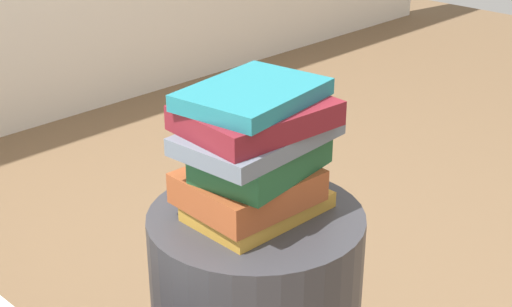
{
  "coord_description": "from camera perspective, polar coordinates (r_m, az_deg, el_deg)",
  "views": [
    {
      "loc": [
        -0.88,
        -0.87,
        1.24
      ],
      "look_at": [
        0.0,
        0.0,
        0.68
      ],
      "focal_mm": 51.93,
      "sensor_mm": 36.0,
      "label": 1
    }
  ],
  "objects": [
    {
      "name": "book_slate",
      "position": [
        1.33,
        0.04,
        1.31
      ],
      "size": [
        0.3,
        0.2,
        0.03
      ],
      "primitive_type": "cube",
      "rotation": [
        0.0,
        0.0,
        0.06
      ],
      "color": "slate",
      "rests_on": "book_forest"
    },
    {
      "name": "book_forest",
      "position": [
        1.35,
        0.43,
        -0.34
      ],
      "size": [
        0.26,
        0.19,
        0.06
      ],
      "primitive_type": "cube",
      "rotation": [
        0.0,
        0.0,
        0.14
      ],
      "color": "#1E512D",
      "rests_on": "book_rust"
    },
    {
      "name": "book_teal",
      "position": [
        1.31,
        -0.26,
        4.56
      ],
      "size": [
        0.27,
        0.22,
        0.03
      ],
      "primitive_type": "cube",
      "rotation": [
        0.0,
        0.0,
        0.14
      ],
      "color": "#1E727F",
      "rests_on": "book_maroon"
    },
    {
      "name": "book_ochre",
      "position": [
        1.4,
        0.34,
        -4.15
      ],
      "size": [
        0.26,
        0.17,
        0.03
      ],
      "primitive_type": "cube",
      "rotation": [
        0.0,
        0.0,
        -0.02
      ],
      "color": "#B7842D",
      "rests_on": "side_table"
    },
    {
      "name": "book_maroon",
      "position": [
        1.32,
        -0.26,
        2.95
      ],
      "size": [
        0.27,
        0.22,
        0.04
      ],
      "primitive_type": "cube",
      "rotation": [
        0.0,
        0.0,
        -0.08
      ],
      "color": "maroon",
      "rests_on": "book_slate"
    },
    {
      "name": "book_rust",
      "position": [
        1.38,
        -0.62,
        -2.56
      ],
      "size": [
        0.24,
        0.21,
        0.06
      ],
      "primitive_type": "cube",
      "rotation": [
        0.0,
        0.0,
        -0.05
      ],
      "color": "#994723",
      "rests_on": "book_ochre"
    }
  ]
}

